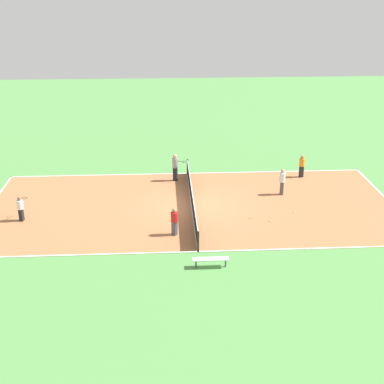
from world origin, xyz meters
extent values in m
plane|color=#518E47|center=(0.00, 0.00, 0.00)|extent=(80.00, 80.00, 0.00)
cube|color=#AD6B42|center=(0.00, 0.00, 0.01)|extent=(10.94, 23.39, 0.02)
cube|color=white|center=(-5.42, 0.00, 0.02)|extent=(0.10, 23.39, 0.00)
cube|color=white|center=(5.42, 0.00, 0.02)|extent=(0.10, 23.39, 0.00)
cube|color=white|center=(0.00, 0.00, 0.02)|extent=(10.94, 0.10, 0.00)
cylinder|color=black|center=(-5.32, 0.00, 0.53)|extent=(0.10, 0.10, 1.02)
cylinder|color=black|center=(5.32, 0.00, 0.53)|extent=(0.10, 0.10, 1.02)
cube|color=black|center=(0.00, 0.00, 0.51)|extent=(10.64, 0.03, 0.97)
cube|color=white|center=(0.00, 0.00, 0.97)|extent=(10.64, 0.04, 0.06)
cube|color=silver|center=(-6.89, -0.47, 0.43)|extent=(0.36, 1.66, 0.04)
cylinder|color=#4C4C51|center=(-6.89, -1.15, 0.21)|extent=(0.08, 0.08, 0.41)
cylinder|color=#4C4C51|center=(-6.89, 0.21, 0.21)|extent=(0.08, 0.08, 0.41)
cube|color=black|center=(4.13, 0.85, 0.47)|extent=(0.28, 0.31, 0.89)
cylinder|color=gray|center=(4.13, 0.85, 1.23)|extent=(0.47, 0.47, 0.62)
sphere|color=tan|center=(4.13, 0.85, 1.67)|extent=(0.27, 0.27, 0.27)
cylinder|color=#262626|center=(4.01, 0.56, 1.38)|extent=(0.14, 0.27, 0.03)
torus|color=black|center=(3.89, 0.30, 1.38)|extent=(0.40, 0.40, 0.02)
cube|color=#4C4C51|center=(-3.57, 1.10, 0.40)|extent=(0.31, 0.32, 0.75)
cylinder|color=red|center=(-3.57, 1.10, 1.03)|extent=(0.50, 0.50, 0.52)
sphere|color=#A87A56|center=(-3.57, 1.10, 1.41)|extent=(0.22, 0.22, 0.22)
cube|color=#4C4C51|center=(1.44, -5.52, 0.43)|extent=(0.28, 0.23, 0.82)
cylinder|color=white|center=(1.44, -5.52, 1.13)|extent=(0.41, 0.41, 0.58)
sphere|color=tan|center=(1.44, -5.52, 1.54)|extent=(0.25, 0.25, 0.25)
cube|color=black|center=(4.31, -7.44, 0.40)|extent=(0.25, 0.29, 0.76)
cylinder|color=orange|center=(4.31, -7.44, 1.05)|extent=(0.43, 0.43, 0.53)
sphere|color=#A87A56|center=(4.31, -7.44, 1.42)|extent=(0.23, 0.23, 0.23)
cube|color=black|center=(-1.41, 9.35, 0.37)|extent=(0.29, 0.25, 0.70)
cylinder|color=silver|center=(-1.41, 9.35, 0.97)|extent=(0.43, 0.43, 0.49)
sphere|color=brown|center=(-1.41, 9.35, 1.32)|extent=(0.21, 0.21, 0.21)
cylinder|color=#262626|center=(-1.10, 9.28, 1.09)|extent=(0.28, 0.09, 0.03)
torus|color=black|center=(-0.83, 9.23, 1.09)|extent=(0.36, 0.36, 0.02)
sphere|color=#CCE033|center=(-2.28, -4.10, 0.06)|extent=(0.07, 0.07, 0.07)
sphere|color=#CCE033|center=(-1.83, -3.11, 0.06)|extent=(0.07, 0.07, 0.07)
sphere|color=#CCE033|center=(-1.27, -5.67, 0.06)|extent=(0.07, 0.07, 0.07)
camera|label=1|loc=(-28.15, 1.59, 12.59)|focal=50.00mm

